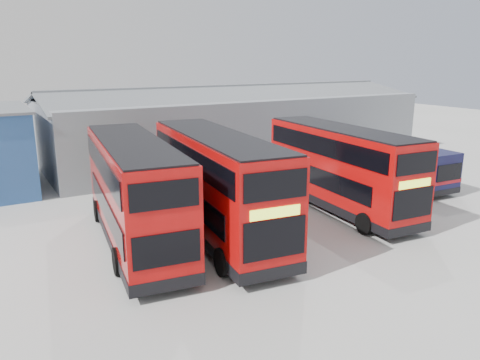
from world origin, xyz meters
TOP-DOWN VIEW (x-y plane):
  - ground_plane at (0.00, 0.00)m, footprint 120.00×120.00m
  - maintenance_shed at (8.00, 20.00)m, footprint 30.50×12.00m
  - double_decker_left at (-5.29, 4.97)m, footprint 4.03×11.21m
  - double_decker_centre at (-1.79, 4.01)m, footprint 3.99×11.46m
  - double_decker_right at (5.75, 4.31)m, footprint 3.39×10.74m
  - single_decker_blue at (12.63, 7.28)m, footprint 2.82×9.92m

SIDE VIEW (x-z plane):
  - ground_plane at x=0.00m, z-range 0.00..0.00m
  - single_decker_blue at x=12.63m, z-range -0.01..2.65m
  - double_decker_right at x=5.75m, z-range -0.01..4.46m
  - double_decker_left at x=-5.29m, z-range -0.01..4.63m
  - double_decker_centre at x=-1.79m, z-range -0.01..4.74m
  - maintenance_shed at x=8.00m, z-range -0.34..5.55m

